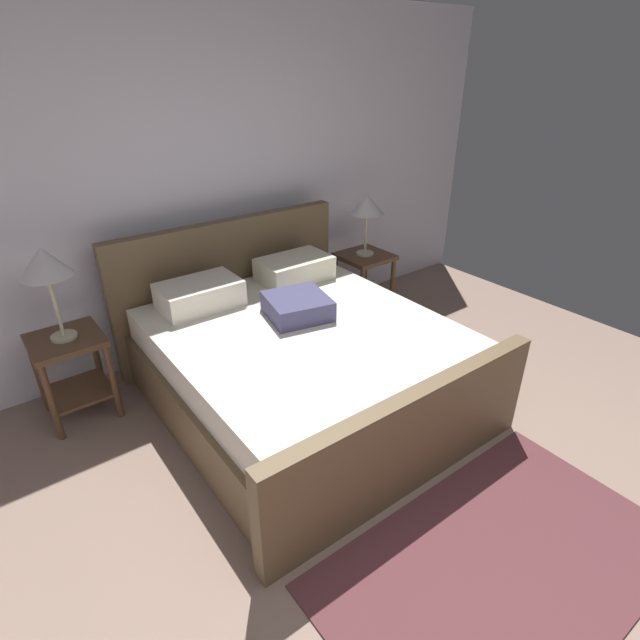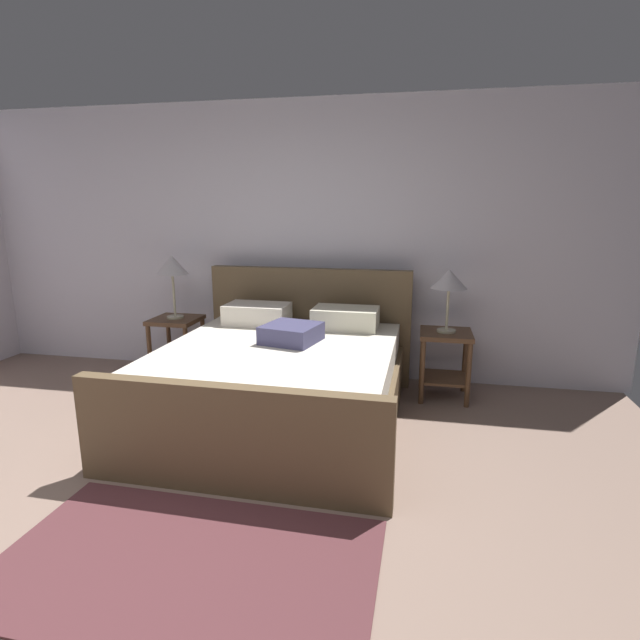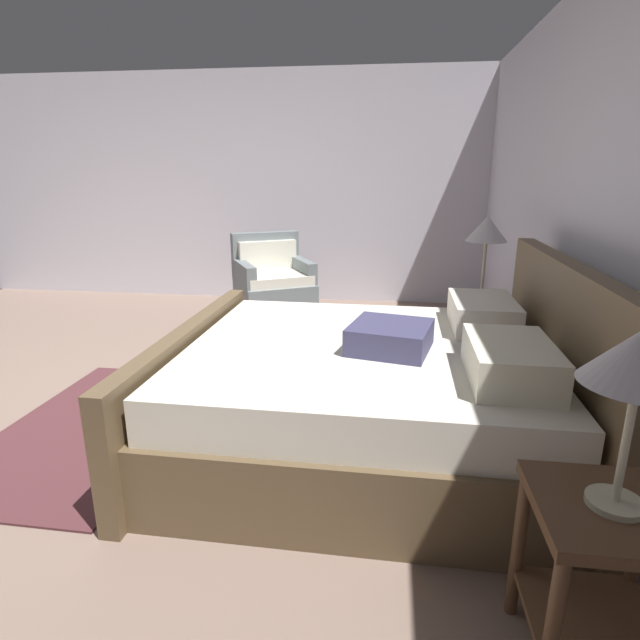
# 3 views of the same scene
# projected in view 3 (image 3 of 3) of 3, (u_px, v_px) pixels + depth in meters

# --- Properties ---
(ground_plane) EXTENTS (6.36, 6.22, 0.02)m
(ground_plane) POSITION_uv_depth(u_px,v_px,m) (83.00, 407.00, 3.48)
(ground_plane) COLOR #836A5D
(wall_back) EXTENTS (6.48, 0.12, 2.63)m
(wall_back) POSITION_uv_depth(u_px,v_px,m) (610.00, 213.00, 2.70)
(wall_back) COLOR silver
(wall_back) RESTS_ON ground
(wall_side_left) EXTENTS (0.12, 6.34, 2.63)m
(wall_side_left) POSITION_uv_depth(u_px,v_px,m) (222.00, 189.00, 6.19)
(wall_side_left) COLOR silver
(wall_side_left) RESTS_ON ground
(bed) EXTENTS (1.96, 2.16, 1.10)m
(bed) POSITION_uv_depth(u_px,v_px,m) (372.00, 392.00, 2.87)
(bed) COLOR brown
(bed) RESTS_ON ground
(nightstand_right) EXTENTS (0.44, 0.44, 0.60)m
(nightstand_right) POSITION_uv_depth(u_px,v_px,m) (603.00, 562.00, 1.54)
(nightstand_right) COLOR #533723
(nightstand_right) RESTS_ON ground
(nightstand_left) EXTENTS (0.44, 0.44, 0.60)m
(nightstand_left) POSITION_uv_depth(u_px,v_px,m) (479.00, 322.00, 3.97)
(nightstand_left) COLOR #533723
(nightstand_left) RESTS_ON ground
(table_lamp_left) EXTENTS (0.30, 0.30, 0.61)m
(table_lamp_left) POSITION_uv_depth(u_px,v_px,m) (487.00, 231.00, 3.78)
(table_lamp_left) COLOR #B7B293
(table_lamp_left) RESTS_ON nightstand_left
(armchair) EXTENTS (0.99, 0.98, 0.90)m
(armchair) POSITION_uv_depth(u_px,v_px,m) (273.00, 288.00, 5.37)
(armchair) COLOR slate
(armchair) RESTS_ON ground
(area_rug) EXTENTS (1.83, 1.09, 0.01)m
(area_rug) POSITION_uv_depth(u_px,v_px,m) (96.00, 426.00, 3.18)
(area_rug) COLOR #512A2E
(area_rug) RESTS_ON ground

